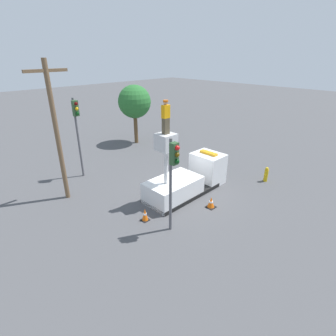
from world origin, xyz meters
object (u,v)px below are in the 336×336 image
object	(u,v)px
traffic_cone_curbside	(211,203)
traffic_light_pole	(173,169)
traffic_light_across	(77,123)
bucket_truck	(187,180)
tree_left_bg	(135,102)
utility_pole	(56,129)
fire_hydrant	(266,174)
worker	(166,117)
traffic_cone_rear	(145,215)

from	to	relation	value
traffic_cone_curbside	traffic_light_pole	bearing A→B (deg)	179.01
traffic_light_across	traffic_cone_curbside	world-z (taller)	traffic_light_across
bucket_truck	tree_left_bg	bearing A→B (deg)	68.79
traffic_light_pole	utility_pole	xyz separation A→B (m)	(-2.23, 6.79, 0.90)
fire_hydrant	utility_pole	bearing A→B (deg)	145.07
worker	traffic_light_pole	size ratio (longest dim) A/B	0.37
traffic_cone_rear	traffic_light_across	bearing A→B (deg)	87.09
traffic_light_pole	bucket_truck	bearing A→B (deg)	31.42
traffic_cone_curbside	traffic_light_across	bearing A→B (deg)	109.49
traffic_cone_rear	traffic_cone_curbside	bearing A→B (deg)	-25.41
worker	traffic_light_across	bearing A→B (deg)	104.02
traffic_light_pole	tree_left_bg	world-z (taller)	tree_left_bg
fire_hydrant	utility_pole	xyz separation A→B (m)	(-10.66, 7.45, 3.75)
traffic_cone_rear	traffic_cone_curbside	size ratio (longest dim) A/B	1.07
worker	utility_pole	size ratio (longest dim) A/B	0.22
fire_hydrant	traffic_cone_rear	xyz separation A→B (m)	(-8.86, 2.26, -0.18)
bucket_truck	worker	size ratio (longest dim) A/B	3.33
bucket_truck	traffic_cone_curbside	xyz separation A→B (m)	(-0.39, -2.17, -0.54)
traffic_cone_rear	tree_left_bg	distance (m)	13.68
bucket_truck	utility_pole	distance (m)	8.12
tree_left_bg	traffic_light_across	bearing A→B (deg)	-155.09
utility_pole	traffic_cone_curbside	bearing A→B (deg)	-52.25
tree_left_bg	bucket_truck	bearing A→B (deg)	-111.21
tree_left_bg	utility_pole	bearing A→B (deg)	-150.45
worker	bucket_truck	bearing A→B (deg)	0.00
traffic_light_across	traffic_cone_curbside	size ratio (longest dim) A/B	8.47
traffic_cone_rear	tree_left_bg	xyz separation A→B (m)	(7.82, 10.64, 3.60)
traffic_cone_rear	utility_pole	world-z (taller)	utility_pole
traffic_light_pole	traffic_cone_rear	xyz separation A→B (m)	(-0.42, 1.61, -3.03)
traffic_cone_curbside	tree_left_bg	distance (m)	13.53
utility_pole	tree_left_bg	bearing A→B (deg)	29.55
bucket_truck	traffic_cone_rear	xyz separation A→B (m)	(-3.88, -0.51, -0.52)
fire_hydrant	traffic_cone_curbside	size ratio (longest dim) A/B	1.59
worker	traffic_cone_curbside	xyz separation A→B (m)	(1.46, -2.17, -4.77)
worker	traffic_cone_rear	bearing A→B (deg)	-165.91
bucket_truck	traffic_cone_curbside	world-z (taller)	bucket_truck
worker	tree_left_bg	world-z (taller)	worker
tree_left_bg	utility_pole	size ratio (longest dim) A/B	0.69
bucket_truck	fire_hydrant	world-z (taller)	bucket_truck
traffic_light_pole	fire_hydrant	size ratio (longest dim) A/B	4.58
bucket_truck	traffic_light_pole	xyz separation A→B (m)	(-3.46, -2.12, 2.52)
traffic_light_across	tree_left_bg	bearing A→B (deg)	24.91
traffic_cone_curbside	tree_left_bg	size ratio (longest dim) A/B	0.12
bucket_truck	traffic_light_across	size ratio (longest dim) A/B	1.06
traffic_light_across	fire_hydrant	distance (m)	13.14
traffic_cone_rear	bucket_truck	bearing A→B (deg)	7.47
worker	traffic_cone_rear	size ratio (longest dim) A/B	2.51
traffic_light_across	utility_pole	bearing A→B (deg)	-137.42
bucket_truck	worker	distance (m)	4.62
tree_left_bg	utility_pole	xyz separation A→B (m)	(-9.62, -5.45, 0.33)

